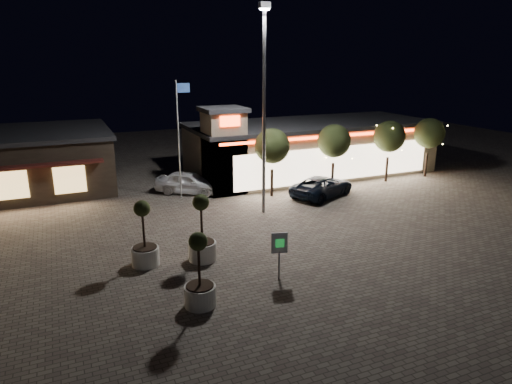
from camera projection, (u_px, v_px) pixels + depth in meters
name	position (u px, v px, depth m)	size (l,w,h in m)	color
ground	(296.00, 269.00, 21.04)	(90.00, 90.00, 0.00)	#6C6358
retail_building	(307.00, 148.00, 37.97)	(20.40, 8.40, 6.10)	tan
floodlight_pole	(264.00, 99.00, 26.87)	(0.60, 0.40, 12.38)	gray
flagpole	(180.00, 130.00, 30.41)	(0.95, 0.10, 8.00)	white
string_tree_a	(272.00, 146.00, 31.25)	(2.42, 2.42, 4.79)	#332319
string_tree_b	(334.00, 141.00, 33.16)	(2.42, 2.42, 4.79)	#332319
string_tree_c	(389.00, 137.00, 35.08)	(2.42, 2.42, 4.79)	#332319
string_tree_d	(429.00, 133.00, 36.62)	(2.42, 2.42, 4.79)	#332319
pickup_truck	(322.00, 186.00, 31.99)	(2.41, 5.22, 1.45)	black
white_sedan	(189.00, 182.00, 32.68)	(1.90, 4.73, 1.61)	white
planter_left	(145.00, 245.00, 21.23)	(1.29, 1.29, 3.17)	silver
planter_mid	(200.00, 283.00, 17.70)	(1.25, 1.25, 3.07)	silver
planter_right	(202.00, 240.00, 21.76)	(1.34, 1.34, 3.30)	silver
valet_sign	(279.00, 247.00, 19.70)	(0.71, 0.24, 2.17)	gray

